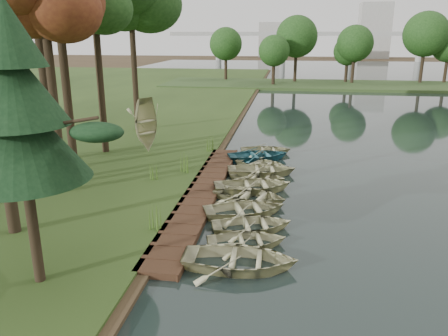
# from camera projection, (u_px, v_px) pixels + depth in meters

# --- Properties ---
(ground) EXTENTS (300.00, 300.00, 0.00)m
(ground) POSITION_uv_depth(u_px,v_px,m) (234.00, 197.00, 21.55)
(ground) COLOR #3D2F1D
(boardwalk) EXTENTS (1.60, 16.00, 0.30)m
(boardwalk) POSITION_uv_depth(u_px,v_px,m) (203.00, 193.00, 21.73)
(boardwalk) COLOR #392316
(boardwalk) RESTS_ON ground
(peninsula) EXTENTS (50.00, 14.00, 0.45)m
(peninsula) POSITION_uv_depth(u_px,v_px,m) (325.00, 85.00, 67.67)
(peninsula) COLOR #30471F
(peninsula) RESTS_ON ground
(far_trees) EXTENTS (45.60, 5.60, 8.80)m
(far_trees) POSITION_uv_depth(u_px,v_px,m) (306.00, 44.00, 66.32)
(far_trees) COLOR black
(far_trees) RESTS_ON peninsula
(bridge) EXTENTS (95.90, 4.00, 8.60)m
(bridge) POSITION_uv_depth(u_px,v_px,m) (324.00, 37.00, 131.28)
(bridge) COLOR #A5A5A0
(bridge) RESTS_ON ground
(building_a) EXTENTS (10.00, 8.00, 18.00)m
(building_a) POSITION_uv_depth(u_px,v_px,m) (374.00, 31.00, 147.16)
(building_a) COLOR #A5A5A0
(building_a) RESTS_ON ground
(building_b) EXTENTS (8.00, 8.00, 12.00)m
(building_b) POSITION_uv_depth(u_px,v_px,m) (270.00, 40.00, 157.67)
(building_b) COLOR #A5A5A0
(building_b) RESTS_ON ground
(rowboat_0) EXTENTS (4.00, 2.90, 0.82)m
(rowboat_0) POSITION_uv_depth(u_px,v_px,m) (240.00, 257.00, 14.80)
(rowboat_0) COLOR #B5B483
(rowboat_0) RESTS_ON water
(rowboat_1) EXTENTS (3.47, 2.86, 0.62)m
(rowboat_1) POSITION_uv_depth(u_px,v_px,m) (247.00, 239.00, 16.35)
(rowboat_1) COLOR #B5B483
(rowboat_1) RESTS_ON water
(rowboat_2) EXTENTS (3.82, 3.17, 0.68)m
(rowboat_2) POSITION_uv_depth(u_px,v_px,m) (252.00, 223.00, 17.66)
(rowboat_2) COLOR #B5B483
(rowboat_2) RESTS_ON water
(rowboat_3) EXTENTS (4.31, 3.70, 0.75)m
(rowboat_3) POSITION_uv_depth(u_px,v_px,m) (245.00, 207.00, 19.17)
(rowboat_3) COLOR #B5B483
(rowboat_3) RESTS_ON water
(rowboat_4) EXTENTS (4.19, 3.53, 0.74)m
(rowboat_4) POSITION_uv_depth(u_px,v_px,m) (250.00, 194.00, 20.82)
(rowboat_4) COLOR #B5B483
(rowboat_4) RESTS_ON water
(rowboat_5) EXTENTS (4.56, 3.77, 0.82)m
(rowboat_5) POSITION_uv_depth(u_px,v_px,m) (253.00, 184.00, 22.09)
(rowboat_5) COLOR #B5B483
(rowboat_5) RESTS_ON water
(rowboat_6) EXTENTS (3.43, 2.78, 0.62)m
(rowboat_6) POSITION_uv_depth(u_px,v_px,m) (258.00, 175.00, 23.74)
(rowboat_6) COLOR #B5B483
(rowboat_6) RESTS_ON water
(rowboat_7) EXTENTS (4.26, 3.36, 0.80)m
(rowboat_7) POSITION_uv_depth(u_px,v_px,m) (262.00, 168.00, 24.67)
(rowboat_7) COLOR #B5B483
(rowboat_7) RESTS_ON water
(rowboat_8) EXTENTS (3.56, 3.00, 0.63)m
(rowboat_8) POSITION_uv_depth(u_px,v_px,m) (261.00, 162.00, 26.22)
(rowboat_8) COLOR #B5B483
(rowboat_8) RESTS_ON water
(rowboat_9) EXTENTS (4.58, 3.93, 0.80)m
(rowboat_9) POSITION_uv_depth(u_px,v_px,m) (258.00, 154.00, 27.64)
(rowboat_9) COLOR #286571
(rowboat_9) RESTS_ON water
(rowboat_10) EXTENTS (3.67, 2.85, 0.69)m
(rowboat_10) POSITION_uv_depth(u_px,v_px,m) (266.00, 149.00, 29.14)
(rowboat_10) COLOR #B5B483
(rowboat_10) RESTS_ON water
(stored_rowboat) EXTENTS (4.36, 4.09, 0.73)m
(stored_rowboat) POSITION_uv_depth(u_px,v_px,m) (147.00, 146.00, 28.77)
(stored_rowboat) COLOR #B5B483
(stored_rowboat) RESTS_ON bank
(tree_2) EXTENTS (3.71, 3.71, 10.43)m
(tree_2) POSITION_uv_depth(u_px,v_px,m) (43.00, 5.00, 19.98)
(tree_2) COLOR black
(tree_2) RESTS_ON bank
(tree_4) EXTENTS (3.71, 3.71, 10.83)m
(tree_4) POSITION_uv_depth(u_px,v_px,m) (94.00, 5.00, 26.22)
(tree_4) COLOR black
(tree_4) RESTS_ON bank
(tree_6) EXTENTS (5.08, 5.08, 12.07)m
(tree_6) POSITION_uv_depth(u_px,v_px,m) (130.00, 1.00, 32.74)
(tree_6) COLOR black
(tree_6) RESTS_ON bank
(pine_tree) EXTENTS (3.80, 3.80, 8.45)m
(pine_tree) POSITION_uv_depth(u_px,v_px,m) (17.00, 110.00, 12.15)
(pine_tree) COLOR black
(pine_tree) RESTS_ON bank
(reeds_0) EXTENTS (0.60, 0.60, 1.09)m
(reeds_0) POSITION_uv_depth(u_px,v_px,m) (154.00, 217.00, 17.11)
(reeds_0) COLOR #3F661E
(reeds_0) RESTS_ON bank
(reeds_1) EXTENTS (0.60, 0.60, 0.95)m
(reeds_1) POSITION_uv_depth(u_px,v_px,m) (155.00, 170.00, 23.20)
(reeds_1) COLOR #3F661E
(reeds_1) RESTS_ON bank
(reeds_2) EXTENTS (0.60, 0.60, 1.13)m
(reeds_2) POSITION_uv_depth(u_px,v_px,m) (185.00, 162.00, 24.48)
(reeds_2) COLOR #3F661E
(reeds_2) RESTS_ON bank
(reeds_3) EXTENTS (0.60, 0.60, 1.02)m
(reeds_3) POSITION_uv_depth(u_px,v_px,m) (210.00, 143.00, 28.91)
(reeds_3) COLOR #3F661E
(reeds_3) RESTS_ON bank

